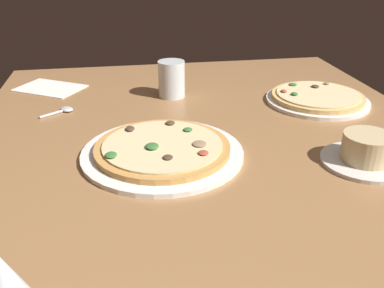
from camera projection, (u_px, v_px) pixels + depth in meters
The scene contains 7 objects.
dining_table at pixel (222, 168), 87.63cm from camera, with size 150.00×110.00×4.00cm, color #996B42.
pizza_main at pixel (162, 150), 87.97cm from camera, with size 33.56×33.56×3.32cm.
pizza_side at pixel (317, 98), 116.50cm from camera, with size 27.74×27.74×3.34cm.
ramekin_on_saucer at pixel (366, 152), 84.13cm from camera, with size 17.21×17.21×6.29cm.
water_glass at pixel (172, 82), 119.62cm from camera, with size 7.49×7.49×10.13cm.
paper_menu at pixel (50, 88), 127.59cm from camera, with size 12.92×18.73×0.30cm, color white.
spoon at pixel (63, 110), 110.30cm from camera, with size 7.22×8.74×1.00cm.
Camera 1 is at (74.66, -18.90, 44.55)cm, focal length 39.85 mm.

